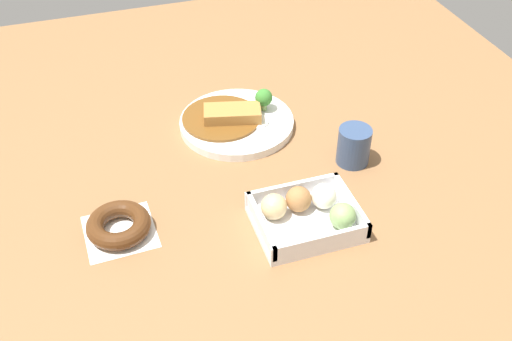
# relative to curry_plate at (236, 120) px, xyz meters

# --- Properties ---
(ground_plane) EXTENTS (1.60, 1.60, 0.00)m
(ground_plane) POSITION_rel_curry_plate_xyz_m (0.05, 0.15, -0.02)
(ground_plane) COLOR brown
(curry_plate) EXTENTS (0.24, 0.24, 0.07)m
(curry_plate) POSITION_rel_curry_plate_xyz_m (0.00, 0.00, 0.00)
(curry_plate) COLOR white
(curry_plate) RESTS_ON ground_plane
(donut_box) EXTENTS (0.18, 0.15, 0.06)m
(donut_box) POSITION_rel_curry_plate_xyz_m (-0.04, 0.32, 0.01)
(donut_box) COLOR white
(donut_box) RESTS_ON ground_plane
(chocolate_ring_donut) EXTENTS (0.13, 0.13, 0.03)m
(chocolate_ring_donut) POSITION_rel_curry_plate_xyz_m (0.29, 0.24, 0.00)
(chocolate_ring_donut) COLOR white
(chocolate_ring_donut) RESTS_ON ground_plane
(coffee_mug) EXTENTS (0.07, 0.07, 0.08)m
(coffee_mug) POSITION_rel_curry_plate_xyz_m (-0.19, 0.19, 0.02)
(coffee_mug) COLOR #33476B
(coffee_mug) RESTS_ON ground_plane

